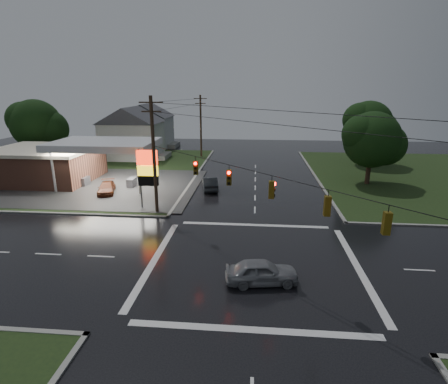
# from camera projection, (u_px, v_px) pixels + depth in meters

# --- Properties ---
(ground) EXTENTS (120.00, 120.00, 0.00)m
(ground) POSITION_uv_depth(u_px,v_px,m) (254.00, 263.00, 24.19)
(ground) COLOR black
(ground) RESTS_ON ground
(grass_nw) EXTENTS (36.00, 36.00, 0.08)m
(grass_nw) POSITION_uv_depth(u_px,v_px,m) (78.00, 170.00, 51.22)
(grass_nw) COLOR black
(grass_nw) RESTS_ON ground
(gas_station) EXTENTS (26.20, 18.00, 5.60)m
(gas_station) POSITION_uv_depth(u_px,v_px,m) (54.00, 162.00, 44.46)
(gas_station) COLOR #2D2D2D
(gas_station) RESTS_ON ground
(pylon_sign) EXTENTS (2.00, 0.35, 6.00)m
(pylon_sign) POSITION_uv_depth(u_px,v_px,m) (148.00, 170.00, 33.96)
(pylon_sign) COLOR #59595E
(pylon_sign) RESTS_ON ground
(utility_pole_nw) EXTENTS (2.20, 0.32, 11.00)m
(utility_pole_nw) POSITION_uv_depth(u_px,v_px,m) (154.00, 154.00, 32.43)
(utility_pole_nw) COLOR #382619
(utility_pole_nw) RESTS_ON ground
(utility_pole_n) EXTENTS (2.20, 0.32, 10.50)m
(utility_pole_n) POSITION_uv_depth(u_px,v_px,m) (201.00, 125.00, 59.69)
(utility_pole_n) COLOR #382619
(utility_pole_n) RESTS_ON ground
(traffic_signals) EXTENTS (26.87, 26.87, 1.47)m
(traffic_signals) POSITION_uv_depth(u_px,v_px,m) (257.00, 172.00, 22.31)
(traffic_signals) COLOR black
(traffic_signals) RESTS_ON ground
(house_near) EXTENTS (11.05, 8.48, 8.60)m
(house_near) POSITION_uv_depth(u_px,v_px,m) (132.00, 132.00, 59.07)
(house_near) COLOR silver
(house_near) RESTS_ON ground
(house_far) EXTENTS (11.05, 8.48, 8.60)m
(house_far) POSITION_uv_depth(u_px,v_px,m) (148.00, 125.00, 70.60)
(house_far) COLOR silver
(house_far) RESTS_ON ground
(tree_nw_behind) EXTENTS (8.93, 7.60, 10.00)m
(tree_nw_behind) POSITION_uv_depth(u_px,v_px,m) (37.00, 124.00, 53.94)
(tree_nw_behind) COLOR black
(tree_nw_behind) RESTS_ON ground
(tree_ne_near) EXTENTS (7.99, 6.80, 8.98)m
(tree_ne_near) POSITION_uv_depth(u_px,v_px,m) (373.00, 140.00, 42.36)
(tree_ne_near) COLOR black
(tree_ne_near) RESTS_ON ground
(tree_ne_far) EXTENTS (8.46, 7.20, 9.80)m
(tree_ne_far) POSITION_uv_depth(u_px,v_px,m) (369.00, 125.00, 53.37)
(tree_ne_far) COLOR black
(tree_ne_far) RESTS_ON ground
(car_north) EXTENTS (2.57, 4.93, 1.55)m
(car_north) POSITION_uv_depth(u_px,v_px,m) (210.00, 183.00, 41.40)
(car_north) COLOR black
(car_north) RESTS_ON ground
(car_crossing) EXTENTS (4.72, 2.44, 1.53)m
(car_crossing) POSITION_uv_depth(u_px,v_px,m) (262.00, 272.00, 21.52)
(car_crossing) COLOR gray
(car_crossing) RESTS_ON ground
(car_pump) EXTENTS (2.91, 4.63, 1.25)m
(car_pump) POSITION_uv_depth(u_px,v_px,m) (107.00, 188.00, 39.99)
(car_pump) COLOR #572614
(car_pump) RESTS_ON ground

